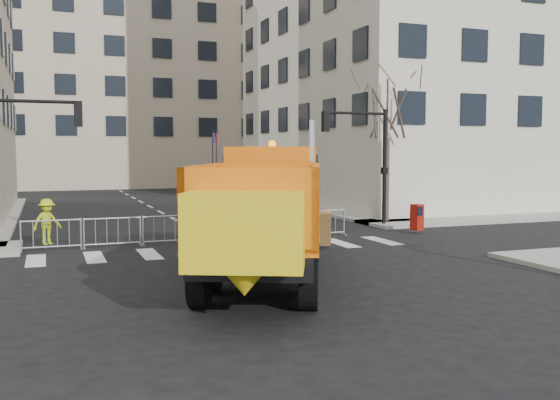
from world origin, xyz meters
name	(u,v)px	position (x,y,z in m)	size (l,w,h in m)	color
ground	(288,279)	(0.00, 0.00, 0.00)	(120.00, 120.00, 0.00)	black
sidewalk_back	(211,237)	(0.00, 8.50, 0.07)	(64.00, 5.00, 0.15)	gray
building_far	(106,69)	(0.00, 52.00, 12.00)	(30.00, 18.00, 24.00)	#B8A48D
traffic_light_right	(384,168)	(8.50, 9.50, 2.70)	(0.18, 0.18, 5.40)	black
crowd_barriers	(197,228)	(-0.75, 7.60, 0.55)	(12.60, 0.60, 1.10)	#9EA0A5
street_tree	(387,146)	(9.20, 10.50, 3.75)	(3.00, 3.00, 7.50)	#382B21
plow_truck	(265,210)	(-0.76, -0.29, 1.94)	(7.37, 11.49, 4.37)	black
cop_a	(248,223)	(0.56, 5.26, 0.94)	(0.68, 0.45, 1.87)	black
cop_b	(246,218)	(0.84, 6.42, 1.01)	(0.98, 0.77, 2.02)	black
cop_c	(255,220)	(1.05, 5.99, 0.95)	(1.12, 0.47, 1.91)	black
worker	(47,222)	(-6.13, 8.03, 0.97)	(1.06, 0.61, 1.64)	#B7C917
newspaper_box	(417,217)	(8.58, 6.87, 0.70)	(0.45, 0.40, 1.10)	maroon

